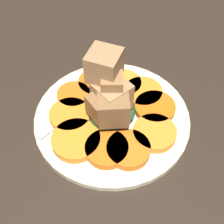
# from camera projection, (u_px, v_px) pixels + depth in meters

# --- Properties ---
(table_slab) EXTENTS (1.20, 1.20, 0.02)m
(table_slab) POSITION_uv_depth(u_px,v_px,m) (112.00, 123.00, 0.53)
(table_slab) COLOR black
(table_slab) RESTS_ON ground
(plate) EXTENTS (0.26, 0.26, 0.01)m
(plate) POSITION_uv_depth(u_px,v_px,m) (112.00, 118.00, 0.52)
(plate) COLOR beige
(plate) RESTS_ON table_slab
(carrot_slice_0) EXTENTS (0.07, 0.07, 0.01)m
(carrot_slice_0) POSITION_uv_depth(u_px,v_px,m) (70.00, 116.00, 0.50)
(carrot_slice_0) COLOR orange
(carrot_slice_0) RESTS_ON plate
(carrot_slice_1) EXTENTS (0.07, 0.07, 0.01)m
(carrot_slice_1) POSITION_uv_depth(u_px,v_px,m) (76.00, 140.00, 0.47)
(carrot_slice_1) COLOR orange
(carrot_slice_1) RESTS_ON plate
(carrot_slice_2) EXTENTS (0.07, 0.07, 0.01)m
(carrot_slice_2) POSITION_uv_depth(u_px,v_px,m) (107.00, 149.00, 0.46)
(carrot_slice_2) COLOR #D66014
(carrot_slice_2) RESTS_ON plate
(carrot_slice_3) EXTENTS (0.07, 0.07, 0.01)m
(carrot_slice_3) POSITION_uv_depth(u_px,v_px,m) (128.00, 149.00, 0.46)
(carrot_slice_3) COLOR orange
(carrot_slice_3) RESTS_ON plate
(carrot_slice_4) EXTENTS (0.07, 0.07, 0.01)m
(carrot_slice_4) POSITION_uv_depth(u_px,v_px,m) (156.00, 131.00, 0.48)
(carrot_slice_4) COLOR orange
(carrot_slice_4) RESTS_ON plate
(carrot_slice_5) EXTENTS (0.07, 0.07, 0.01)m
(carrot_slice_5) POSITION_uv_depth(u_px,v_px,m) (155.00, 108.00, 0.51)
(carrot_slice_5) COLOR #D35E12
(carrot_slice_5) RESTS_ON plate
(carrot_slice_6) EXTENTS (0.07, 0.07, 0.01)m
(carrot_slice_6) POSITION_uv_depth(u_px,v_px,m) (143.00, 93.00, 0.53)
(carrot_slice_6) COLOR orange
(carrot_slice_6) RESTS_ON plate
(carrot_slice_7) EXTENTS (0.06, 0.06, 0.01)m
(carrot_slice_7) POSITION_uv_depth(u_px,v_px,m) (123.00, 84.00, 0.55)
(carrot_slice_7) COLOR orange
(carrot_slice_7) RESTS_ON plate
(carrot_slice_8) EXTENTS (0.06, 0.06, 0.01)m
(carrot_slice_8) POSITION_uv_depth(u_px,v_px,m) (97.00, 83.00, 0.55)
(carrot_slice_8) COLOR #D56014
(carrot_slice_8) RESTS_ON plate
(carrot_slice_9) EXTENTS (0.06, 0.06, 0.01)m
(carrot_slice_9) POSITION_uv_depth(u_px,v_px,m) (75.00, 94.00, 0.53)
(carrot_slice_9) COLOR orange
(carrot_slice_9) RESTS_ON plate
(center_pile) EXTENTS (0.09, 0.09, 0.12)m
(center_pile) POSITION_uv_depth(u_px,v_px,m) (110.00, 98.00, 0.47)
(center_pile) COLOR #1E4723
(center_pile) RESTS_ON plate
(fork) EXTENTS (0.19, 0.06, 0.00)m
(fork) POSITION_uv_depth(u_px,v_px,m) (85.00, 102.00, 0.53)
(fork) COLOR #B2B2B7
(fork) RESTS_ON plate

